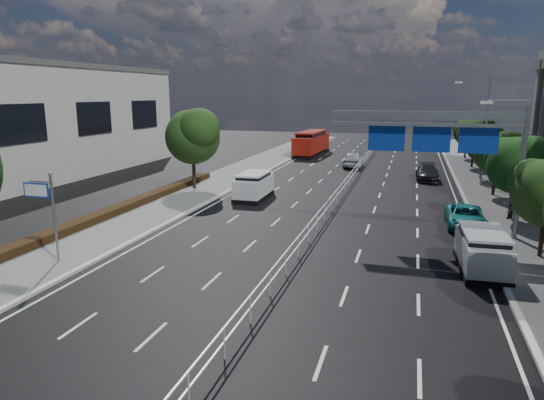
% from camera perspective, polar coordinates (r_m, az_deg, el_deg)
% --- Properties ---
extents(ground, '(160.00, 160.00, 0.00)m').
position_cam_1_polar(ground, '(20.06, 0.40, -10.34)').
color(ground, black).
rests_on(ground, ground).
extents(sidewalk_near, '(5.00, 140.00, 0.14)m').
position_cam_1_polar(sidewalk_near, '(25.47, -25.53, -6.41)').
color(sidewalk_near, slate).
rests_on(sidewalk_near, ground).
extents(kerb_near, '(0.25, 140.00, 0.15)m').
position_cam_1_polar(kerb_near, '(23.93, -21.00, -7.19)').
color(kerb_near, silver).
rests_on(kerb_near, ground).
extents(kerb_far, '(0.25, 140.00, 0.15)m').
position_cam_1_polar(kerb_far, '(19.80, 26.95, -11.86)').
color(kerb_far, silver).
rests_on(kerb_far, ground).
extents(median_fence, '(0.05, 85.00, 1.02)m').
position_cam_1_polar(median_fence, '(41.26, 8.93, 2.17)').
color(median_fence, silver).
rests_on(median_fence, ground).
extents(hedge_near, '(1.00, 36.00, 0.44)m').
position_cam_1_polar(hedge_near, '(30.17, -21.91, -2.70)').
color(hedge_near, black).
rests_on(hedge_near, sidewalk_near).
extents(toilet_sign, '(1.62, 0.18, 4.34)m').
position_cam_1_polar(toilet_sign, '(24.40, -25.19, -0.16)').
color(toilet_sign, gray).
rests_on(toilet_sign, ground).
extents(overhead_gantry, '(10.24, 0.38, 7.45)m').
position_cam_1_polar(overhead_gantry, '(27.99, 19.80, 7.28)').
color(overhead_gantry, gray).
rests_on(overhead_gantry, ground).
extents(streetlight_far, '(2.78, 2.40, 9.00)m').
position_cam_1_polar(streetlight_far, '(44.22, 23.50, 8.10)').
color(streetlight_far, gray).
rests_on(streetlight_far, ground).
extents(near_building, '(12.00, 38.00, 10.00)m').
position_cam_1_polar(near_building, '(50.16, -28.44, 7.79)').
color(near_building, '#B9B3A6').
rests_on(near_building, ground).
extents(near_tree_back, '(4.84, 4.51, 6.69)m').
position_cam_1_polar(near_tree_back, '(39.71, -9.26, 7.72)').
color(near_tree_back, black).
rests_on(near_tree_back, ground).
extents(far_tree_d, '(3.85, 3.59, 5.34)m').
position_cam_1_polar(far_tree_d, '(33.13, 26.93, 4.02)').
color(far_tree_d, black).
rests_on(far_tree_d, ground).
extents(far_tree_e, '(3.63, 3.38, 5.13)m').
position_cam_1_polar(far_tree_e, '(40.49, 25.03, 5.30)').
color(far_tree_e, black).
rests_on(far_tree_e, ground).
extents(far_tree_f, '(3.52, 3.28, 5.02)m').
position_cam_1_polar(far_tree_f, '(47.88, 23.71, 6.27)').
color(far_tree_f, black).
rests_on(far_tree_f, ground).
extents(far_tree_g, '(3.96, 3.69, 5.45)m').
position_cam_1_polar(far_tree_g, '(55.28, 22.78, 7.31)').
color(far_tree_g, black).
rests_on(far_tree_g, ground).
extents(far_tree_h, '(3.41, 3.18, 4.91)m').
position_cam_1_polar(far_tree_h, '(62.74, 22.01, 7.57)').
color(far_tree_h, black).
rests_on(far_tree_h, ground).
extents(white_minivan, '(2.01, 4.56, 1.97)m').
position_cam_1_polar(white_minivan, '(36.40, -2.16, 1.66)').
color(white_minivan, black).
rests_on(white_minivan, ground).
extents(red_bus, '(2.99, 10.30, 3.04)m').
position_cam_1_polar(red_bus, '(63.05, 4.66, 6.77)').
color(red_bus, black).
rests_on(red_bus, ground).
extents(near_car_silver, '(2.11, 4.95, 1.67)m').
position_cam_1_polar(near_car_silver, '(53.15, 9.55, 4.76)').
color(near_car_silver, '#AEB1B5').
rests_on(near_car_silver, ground).
extents(near_car_dark, '(1.94, 4.36, 1.39)m').
position_cam_1_polar(near_car_dark, '(72.88, 5.83, 6.80)').
color(near_car_dark, black).
rests_on(near_car_dark, ground).
extents(silver_minivan, '(2.05, 4.50, 1.84)m').
position_cam_1_polar(silver_minivan, '(23.62, 23.51, -5.52)').
color(silver_minivan, black).
rests_on(silver_minivan, ground).
extents(parked_car_teal, '(2.16, 4.62, 1.28)m').
position_cam_1_polar(parked_car_teal, '(30.82, 21.82, -1.84)').
color(parked_car_teal, teal).
rests_on(parked_car_teal, ground).
extents(parked_car_dark, '(2.12, 4.88, 1.40)m').
position_cam_1_polar(parked_car_dark, '(46.50, 17.82, 3.09)').
color(parked_car_dark, black).
rests_on(parked_car_dark, ground).
extents(pedestrian_a, '(0.59, 0.39, 1.61)m').
position_cam_1_polar(pedestrian_a, '(33.84, 28.32, -0.71)').
color(pedestrian_a, gray).
rests_on(pedestrian_a, sidewalk_far).
extents(pedestrian_b, '(1.04, 0.92, 1.78)m').
position_cam_1_polar(pedestrian_b, '(33.46, 26.33, -0.49)').
color(pedestrian_b, gray).
rests_on(pedestrian_b, sidewalk_far).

